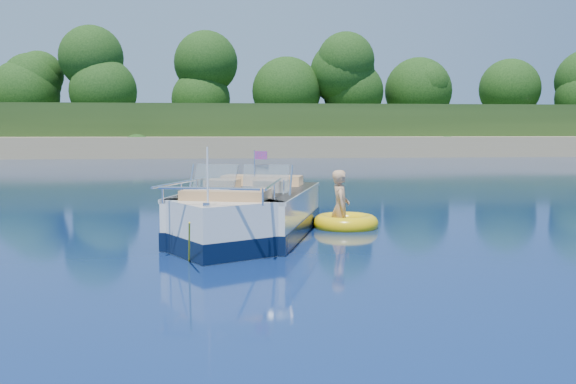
# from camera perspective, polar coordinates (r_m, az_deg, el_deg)

# --- Properties ---
(ground) EXTENTS (160.00, 160.00, 0.00)m
(ground) POSITION_cam_1_polar(r_m,az_deg,el_deg) (11.59, -0.15, -4.52)
(ground) COLOR #091641
(ground) RESTS_ON ground
(shoreline) EXTENTS (170.00, 59.00, 6.00)m
(shoreline) POSITION_cam_1_polar(r_m,az_deg,el_deg) (75.14, -4.92, 4.75)
(shoreline) COLOR tan
(shoreline) RESTS_ON ground
(treeline) EXTENTS (150.00, 7.12, 8.19)m
(treeline) POSITION_cam_1_polar(r_m,az_deg,el_deg) (52.50, -4.54, 9.40)
(treeline) COLOR black
(treeline) RESTS_ON ground
(motorboat) EXTENTS (3.18, 5.88, 2.01)m
(motorboat) POSITION_cam_1_polar(r_m,az_deg,el_deg) (12.02, -3.83, -2.29)
(motorboat) COLOR white
(motorboat) RESTS_ON ground
(tow_tube) EXTENTS (1.69, 1.69, 0.36)m
(tow_tube) POSITION_cam_1_polar(r_m,az_deg,el_deg) (13.40, 5.14, -2.77)
(tow_tube) COLOR yellow
(tow_tube) RESTS_ON ground
(boy) EXTENTS (0.46, 0.88, 1.66)m
(boy) POSITION_cam_1_polar(r_m,az_deg,el_deg) (13.29, 4.65, -3.24)
(boy) COLOR tan
(boy) RESTS_ON ground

